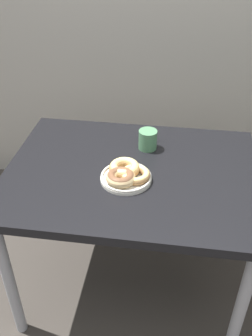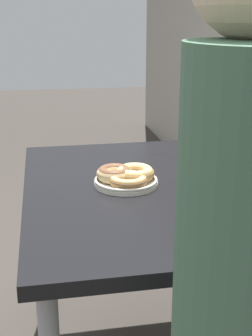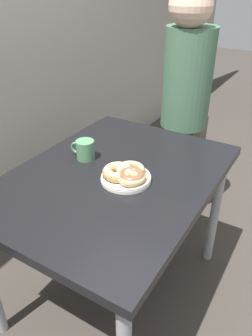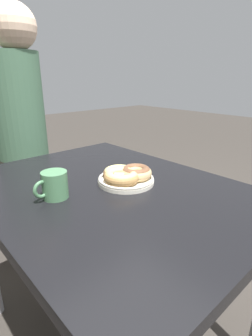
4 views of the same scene
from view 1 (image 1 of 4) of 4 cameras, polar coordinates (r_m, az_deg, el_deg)
The scene contains 4 objects.
ground_plane at distance 2.01m, azimuth -0.08°, elevation -21.44°, with size 14.00×14.00×0.00m, color #38332D.
dining_table at distance 1.65m, azimuth 0.93°, elevation -2.63°, with size 1.09×0.81×0.74m.
donut_plate at distance 1.53m, azimuth 0.02°, elevation -0.90°, with size 0.23×0.23×0.06m.
coffee_mug at distance 1.73m, azimuth 3.33°, elevation 4.42°, with size 0.09×0.12×0.09m.
Camera 1 is at (0.16, -1.09, 1.68)m, focal length 40.00 mm.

